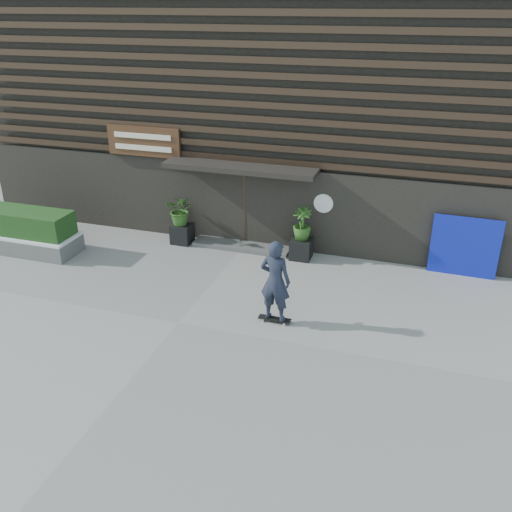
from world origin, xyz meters
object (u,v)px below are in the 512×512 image
(planter_pot_right, at_px, (301,249))
(raised_bed, at_px, (23,242))
(blue_tarp, at_px, (465,247))
(planter_pot_left, at_px, (182,234))
(skateboarder, at_px, (275,281))

(planter_pot_right, distance_m, raised_bed, 8.40)
(blue_tarp, bearing_deg, raised_bed, -168.10)
(planter_pot_left, relative_size, blue_tarp, 0.34)
(planter_pot_right, distance_m, blue_tarp, 4.49)
(planter_pot_right, bearing_deg, raised_bed, -166.45)
(planter_pot_right, distance_m, skateboarder, 3.75)
(raised_bed, bearing_deg, blue_tarp, 10.19)
(raised_bed, height_order, blue_tarp, blue_tarp)
(planter_pot_right, relative_size, skateboarder, 0.29)
(planter_pot_left, distance_m, skateboarder, 5.51)
(blue_tarp, height_order, skateboarder, skateboarder)
(skateboarder, bearing_deg, blue_tarp, 43.26)
(blue_tarp, bearing_deg, skateboarder, -135.03)
(skateboarder, bearing_deg, planter_pot_right, 93.86)
(planter_pot_left, relative_size, planter_pot_right, 1.00)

